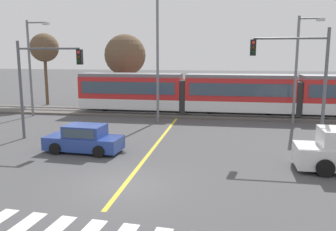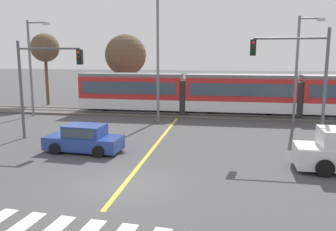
{
  "view_description": "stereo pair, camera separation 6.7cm",
  "coord_description": "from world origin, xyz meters",
  "px_view_note": "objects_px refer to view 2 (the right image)",
  "views": [
    {
      "loc": [
        4.08,
        -13.41,
        5.39
      ],
      "look_at": [
        0.54,
        7.81,
        1.6
      ],
      "focal_mm": 38.0,
      "sensor_mm": 36.0,
      "label": 1
    },
    {
      "loc": [
        4.14,
        -13.4,
        5.39
      ],
      "look_at": [
        0.54,
        7.81,
        1.6
      ],
      "focal_mm": 38.0,
      "sensor_mm": 36.0,
      "label": 2
    }
  ],
  "objects_px": {
    "traffic_light_mid_left": "(41,75)",
    "bare_tree_west": "(126,55)",
    "street_lamp_centre": "(160,52)",
    "traffic_light_mid_right": "(301,71)",
    "street_lamp_east": "(299,64)",
    "bare_tree_far_west": "(45,48)",
    "light_rail_tram": "(239,93)",
    "street_lamp_west": "(32,63)",
    "sedan_crossing": "(84,139)"
  },
  "relations": [
    {
      "from": "street_lamp_west",
      "to": "street_lamp_centre",
      "type": "relative_size",
      "value": 0.82
    },
    {
      "from": "traffic_light_mid_left",
      "to": "street_lamp_centre",
      "type": "bearing_deg",
      "value": 48.47
    },
    {
      "from": "traffic_light_mid_left",
      "to": "bare_tree_west",
      "type": "xyz_separation_m",
      "value": [
        0.82,
        15.68,
        1.11
      ]
    },
    {
      "from": "traffic_light_mid_right",
      "to": "street_lamp_east",
      "type": "distance_m",
      "value": 7.25
    },
    {
      "from": "traffic_light_mid_left",
      "to": "bare_tree_far_west",
      "type": "relative_size",
      "value": 0.83
    },
    {
      "from": "traffic_light_mid_right",
      "to": "street_lamp_centre",
      "type": "distance_m",
      "value": 11.28
    },
    {
      "from": "traffic_light_mid_left",
      "to": "street_lamp_centre",
      "type": "xyz_separation_m",
      "value": [
        6.11,
        6.89,
        1.4
      ]
    },
    {
      "from": "street_lamp_east",
      "to": "bare_tree_far_west",
      "type": "relative_size",
      "value": 1.09
    },
    {
      "from": "street_lamp_west",
      "to": "street_lamp_east",
      "type": "bearing_deg",
      "value": -0.1
    },
    {
      "from": "traffic_light_mid_left",
      "to": "traffic_light_mid_right",
      "type": "xyz_separation_m",
      "value": [
        15.37,
        0.54,
        0.35
      ]
    },
    {
      "from": "sedan_crossing",
      "to": "bare_tree_far_west",
      "type": "distance_m",
      "value": 20.72
    },
    {
      "from": "sedan_crossing",
      "to": "bare_tree_west",
      "type": "xyz_separation_m",
      "value": [
        -2.83,
        18.07,
        4.47
      ]
    },
    {
      "from": "sedan_crossing",
      "to": "street_lamp_east",
      "type": "relative_size",
      "value": 0.53
    },
    {
      "from": "sedan_crossing",
      "to": "bare_tree_west",
      "type": "bearing_deg",
      "value": 98.9
    },
    {
      "from": "traffic_light_mid_left",
      "to": "street_lamp_west",
      "type": "xyz_separation_m",
      "value": [
        -5.08,
        7.73,
        0.53
      ]
    },
    {
      "from": "bare_tree_west",
      "to": "light_rail_tram",
      "type": "bearing_deg",
      "value": -24.62
    },
    {
      "from": "light_rail_tram",
      "to": "bare_tree_west",
      "type": "xyz_separation_m",
      "value": [
        -11.55,
        5.29,
        3.13
      ]
    },
    {
      "from": "traffic_light_mid_left",
      "to": "sedan_crossing",
      "type": "bearing_deg",
      "value": -33.33
    },
    {
      "from": "bare_tree_far_west",
      "to": "light_rail_tram",
      "type": "bearing_deg",
      "value": -11.3
    },
    {
      "from": "bare_tree_far_west",
      "to": "bare_tree_west",
      "type": "height_order",
      "value": "bare_tree_far_west"
    },
    {
      "from": "traffic_light_mid_right",
      "to": "street_lamp_west",
      "type": "bearing_deg",
      "value": 160.64
    },
    {
      "from": "street_lamp_west",
      "to": "bare_tree_west",
      "type": "xyz_separation_m",
      "value": [
        5.9,
        7.95,
        0.57
      ]
    },
    {
      "from": "light_rail_tram",
      "to": "bare_tree_far_west",
      "type": "bearing_deg",
      "value": 168.7
    },
    {
      "from": "sedan_crossing",
      "to": "street_lamp_centre",
      "type": "xyz_separation_m",
      "value": [
        2.46,
        9.29,
        4.77
      ]
    },
    {
      "from": "traffic_light_mid_left",
      "to": "traffic_light_mid_right",
      "type": "height_order",
      "value": "traffic_light_mid_right"
    },
    {
      "from": "bare_tree_far_west",
      "to": "bare_tree_west",
      "type": "bearing_deg",
      "value": 9.25
    },
    {
      "from": "traffic_light_mid_left",
      "to": "street_lamp_west",
      "type": "bearing_deg",
      "value": 123.34
    },
    {
      "from": "street_lamp_west",
      "to": "traffic_light_mid_left",
      "type": "bearing_deg",
      "value": -56.66
    },
    {
      "from": "sedan_crossing",
      "to": "traffic_light_mid_right",
      "type": "bearing_deg",
      "value": 14.08
    },
    {
      "from": "sedan_crossing",
      "to": "street_lamp_west",
      "type": "relative_size",
      "value": 0.53
    },
    {
      "from": "traffic_light_mid_left",
      "to": "street_lamp_centre",
      "type": "distance_m",
      "value": 9.32
    },
    {
      "from": "traffic_light_mid_right",
      "to": "street_lamp_centre",
      "type": "relative_size",
      "value": 0.69
    },
    {
      "from": "light_rail_tram",
      "to": "street_lamp_east",
      "type": "bearing_deg",
      "value": -32.52
    },
    {
      "from": "street_lamp_west",
      "to": "bare_tree_west",
      "type": "relative_size",
      "value": 1.1
    },
    {
      "from": "traffic_light_mid_left",
      "to": "traffic_light_mid_right",
      "type": "bearing_deg",
      "value": 2.02
    },
    {
      "from": "street_lamp_centre",
      "to": "traffic_light_mid_left",
      "type": "bearing_deg",
      "value": -131.53
    },
    {
      "from": "light_rail_tram",
      "to": "street_lamp_east",
      "type": "xyz_separation_m",
      "value": [
        4.22,
        -2.69,
        2.53
      ]
    },
    {
      "from": "bare_tree_west",
      "to": "sedan_crossing",
      "type": "bearing_deg",
      "value": -81.1
    },
    {
      "from": "traffic_light_mid_right",
      "to": "street_lamp_centre",
      "type": "height_order",
      "value": "street_lamp_centre"
    },
    {
      "from": "light_rail_tram",
      "to": "traffic_light_mid_right",
      "type": "relative_size",
      "value": 4.14
    },
    {
      "from": "light_rail_tram",
      "to": "street_lamp_centre",
      "type": "distance_m",
      "value": 7.94
    },
    {
      "from": "street_lamp_west",
      "to": "street_lamp_east",
      "type": "distance_m",
      "value": 21.67
    },
    {
      "from": "street_lamp_west",
      "to": "bare_tree_west",
      "type": "bearing_deg",
      "value": 53.4
    },
    {
      "from": "sedan_crossing",
      "to": "traffic_light_mid_left",
      "type": "distance_m",
      "value": 5.51
    },
    {
      "from": "sedan_crossing",
      "to": "traffic_light_mid_left",
      "type": "height_order",
      "value": "traffic_light_mid_left"
    },
    {
      "from": "street_lamp_west",
      "to": "street_lamp_centre",
      "type": "distance_m",
      "value": 11.26
    },
    {
      "from": "street_lamp_east",
      "to": "street_lamp_west",
      "type": "bearing_deg",
      "value": 179.9
    },
    {
      "from": "traffic_light_mid_left",
      "to": "street_lamp_east",
      "type": "height_order",
      "value": "street_lamp_east"
    },
    {
      "from": "light_rail_tram",
      "to": "traffic_light_mid_left",
      "type": "bearing_deg",
      "value": -139.99
    },
    {
      "from": "traffic_light_mid_left",
      "to": "street_lamp_east",
      "type": "relative_size",
      "value": 0.76
    }
  ]
}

